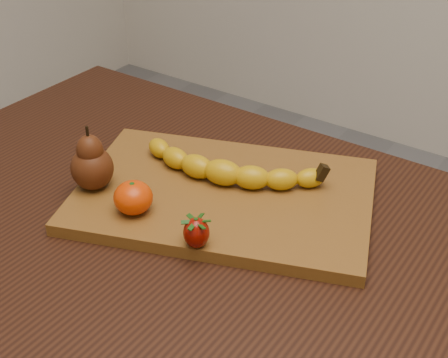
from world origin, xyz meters
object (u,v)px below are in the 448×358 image
Objects in this scene: cutting_board at (224,195)px; mandarin at (133,198)px; table at (175,260)px; pear at (91,158)px.

mandarin is (-0.08, -0.12, 0.03)m from cutting_board.
table is 0.21m from pear.
table is at bearing 63.10° from mandarin.
cutting_board is (0.05, 0.07, 0.11)m from table.
cutting_board is 7.84× the size of mandarin.
pear reaches higher than mandarin.
mandarin is (0.10, -0.02, -0.03)m from pear.
cutting_board is 4.38× the size of pear.
pear is at bearing 170.98° from mandarin.
cutting_board reaches higher than table.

